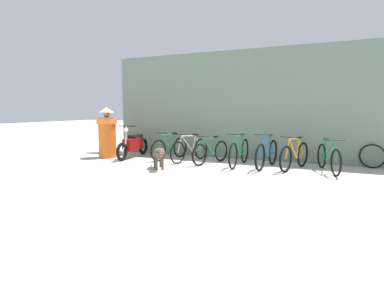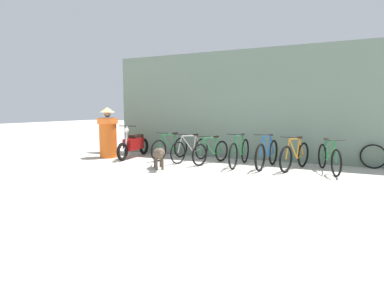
{
  "view_description": "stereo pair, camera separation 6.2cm",
  "coord_description": "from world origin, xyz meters",
  "px_view_note": "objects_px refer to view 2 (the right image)",
  "views": [
    {
      "loc": [
        1.99,
        -5.49,
        1.5
      ],
      "look_at": [
        -0.95,
        1.33,
        0.65
      ],
      "focal_mm": 28.0,
      "sensor_mm": 36.0,
      "label": 1
    },
    {
      "loc": [
        2.04,
        -5.46,
        1.5
      ],
      "look_at": [
        -0.95,
        1.33,
        0.65
      ],
      "focal_mm": 28.0,
      "sensor_mm": 36.0,
      "label": 2
    }
  ],
  "objects_px": {
    "stray_dog": "(159,154)",
    "bicycle_0": "(170,148)",
    "bicycle_3": "(240,152)",
    "motorcycle": "(134,145)",
    "bicycle_1": "(190,150)",
    "person_in_robes": "(108,133)",
    "bicycle_4": "(267,154)",
    "bicycle_2": "(211,152)",
    "bicycle_5": "(295,156)",
    "spare_tire_left": "(373,156)",
    "bicycle_6": "(329,158)"
  },
  "relations": [
    {
      "from": "bicycle_5",
      "to": "stray_dog",
      "type": "distance_m",
      "value": 3.43
    },
    {
      "from": "bicycle_6",
      "to": "spare_tire_left",
      "type": "xyz_separation_m",
      "value": [
        1.05,
        0.94,
        -0.03
      ]
    },
    {
      "from": "person_in_robes",
      "to": "bicycle_5",
      "type": "bearing_deg",
      "value": -150.32
    },
    {
      "from": "bicycle_2",
      "to": "motorcycle",
      "type": "relative_size",
      "value": 0.8
    },
    {
      "from": "bicycle_5",
      "to": "bicycle_6",
      "type": "height_order",
      "value": "bicycle_5"
    },
    {
      "from": "bicycle_4",
      "to": "bicycle_0",
      "type": "bearing_deg",
      "value": -85.67
    },
    {
      "from": "bicycle_1",
      "to": "bicycle_5",
      "type": "xyz_separation_m",
      "value": [
        2.91,
        -0.07,
        0.0
      ]
    },
    {
      "from": "bicycle_3",
      "to": "bicycle_4",
      "type": "bearing_deg",
      "value": 93.25
    },
    {
      "from": "bicycle_1",
      "to": "spare_tire_left",
      "type": "xyz_separation_m",
      "value": [
        4.73,
        0.87,
        -0.03
      ]
    },
    {
      "from": "bicycle_5",
      "to": "person_in_robes",
      "type": "bearing_deg",
      "value": -68.0
    },
    {
      "from": "spare_tire_left",
      "to": "bicycle_0",
      "type": "bearing_deg",
      "value": -171.87
    },
    {
      "from": "bicycle_3",
      "to": "bicycle_4",
      "type": "xyz_separation_m",
      "value": [
        0.72,
        0.01,
        -0.0
      ]
    },
    {
      "from": "bicycle_0",
      "to": "motorcycle",
      "type": "relative_size",
      "value": 0.83
    },
    {
      "from": "bicycle_0",
      "to": "bicycle_3",
      "type": "bearing_deg",
      "value": 98.26
    },
    {
      "from": "motorcycle",
      "to": "spare_tire_left",
      "type": "height_order",
      "value": "motorcycle"
    },
    {
      "from": "bicycle_2",
      "to": "stray_dog",
      "type": "bearing_deg",
      "value": -18.04
    },
    {
      "from": "bicycle_5",
      "to": "bicycle_6",
      "type": "distance_m",
      "value": 0.77
    },
    {
      "from": "bicycle_5",
      "to": "spare_tire_left",
      "type": "xyz_separation_m",
      "value": [
        1.82,
        0.95,
        -0.03
      ]
    },
    {
      "from": "motorcycle",
      "to": "bicycle_2",
      "type": "bearing_deg",
      "value": 83.56
    },
    {
      "from": "bicycle_1",
      "to": "spare_tire_left",
      "type": "height_order",
      "value": "bicycle_1"
    },
    {
      "from": "bicycle_1",
      "to": "bicycle_3",
      "type": "distance_m",
      "value": 1.51
    },
    {
      "from": "bicycle_0",
      "to": "bicycle_4",
      "type": "height_order",
      "value": "bicycle_4"
    },
    {
      "from": "bicycle_2",
      "to": "stray_dog",
      "type": "xyz_separation_m",
      "value": [
        -0.94,
        -1.28,
        0.06
      ]
    },
    {
      "from": "bicycle_0",
      "to": "bicycle_5",
      "type": "xyz_separation_m",
      "value": [
        3.62,
        -0.17,
        0.01
      ]
    },
    {
      "from": "bicycle_1",
      "to": "person_in_robes",
      "type": "relative_size",
      "value": 1.06
    },
    {
      "from": "bicycle_4",
      "to": "bicycle_1",
      "type": "bearing_deg",
      "value": -84.54
    },
    {
      "from": "bicycle_3",
      "to": "bicycle_5",
      "type": "distance_m",
      "value": 1.41
    },
    {
      "from": "bicycle_0",
      "to": "bicycle_5",
      "type": "height_order",
      "value": "bicycle_5"
    },
    {
      "from": "bicycle_4",
      "to": "bicycle_6",
      "type": "distance_m",
      "value": 1.45
    },
    {
      "from": "bicycle_4",
      "to": "motorcycle",
      "type": "xyz_separation_m",
      "value": [
        -4.16,
        0.06,
        0.04
      ]
    },
    {
      "from": "bicycle_4",
      "to": "bicycle_6",
      "type": "bearing_deg",
      "value": 100.91
    },
    {
      "from": "bicycle_0",
      "to": "motorcycle",
      "type": "bearing_deg",
      "value": -68.39
    },
    {
      "from": "bicycle_2",
      "to": "bicycle_5",
      "type": "bearing_deg",
      "value": 108.99
    },
    {
      "from": "stray_dog",
      "to": "bicycle_0",
      "type": "bearing_deg",
      "value": 160.52
    },
    {
      "from": "motorcycle",
      "to": "bicycle_0",
      "type": "bearing_deg",
      "value": 91.91
    },
    {
      "from": "bicycle_5",
      "to": "bicycle_3",
      "type": "bearing_deg",
      "value": -68.49
    },
    {
      "from": "bicycle_5",
      "to": "motorcycle",
      "type": "distance_m",
      "value": 4.84
    },
    {
      "from": "bicycle_0",
      "to": "person_in_robes",
      "type": "height_order",
      "value": "person_in_robes"
    },
    {
      "from": "bicycle_2",
      "to": "bicycle_1",
      "type": "bearing_deg",
      "value": -80.66
    },
    {
      "from": "bicycle_2",
      "to": "bicycle_6",
      "type": "height_order",
      "value": "bicycle_6"
    },
    {
      "from": "stray_dog",
      "to": "bicycle_3",
      "type": "bearing_deg",
      "value": 88.8
    },
    {
      "from": "bicycle_3",
      "to": "motorcycle",
      "type": "relative_size",
      "value": 0.93
    },
    {
      "from": "bicycle_3",
      "to": "bicycle_6",
      "type": "xyz_separation_m",
      "value": [
        2.18,
        0.07,
        -0.02
      ]
    },
    {
      "from": "bicycle_5",
      "to": "stray_dog",
      "type": "bearing_deg",
      "value": -48.49
    },
    {
      "from": "bicycle_0",
      "to": "bicycle_6",
      "type": "relative_size",
      "value": 1.0
    },
    {
      "from": "bicycle_0",
      "to": "spare_tire_left",
      "type": "xyz_separation_m",
      "value": [
        5.44,
        0.78,
        -0.03
      ]
    },
    {
      "from": "motorcycle",
      "to": "person_in_robes",
      "type": "relative_size",
      "value": 1.21
    },
    {
      "from": "bicycle_3",
      "to": "bicycle_4",
      "type": "relative_size",
      "value": 1.03
    },
    {
      "from": "bicycle_4",
      "to": "stray_dog",
      "type": "distance_m",
      "value": 2.79
    },
    {
      "from": "bicycle_3",
      "to": "bicycle_5",
      "type": "bearing_deg",
      "value": 94.7
    }
  ]
}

